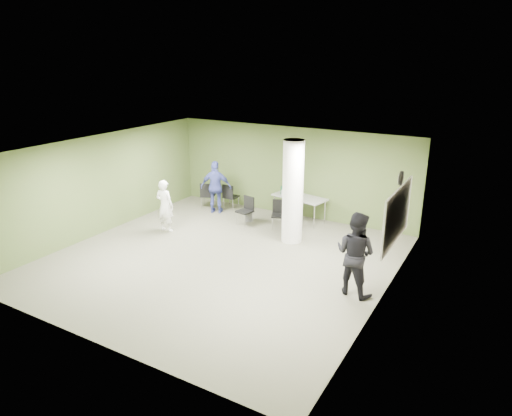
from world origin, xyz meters
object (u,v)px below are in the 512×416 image
Objects in this scene: folding_table at (299,198)px; chair_back_left at (207,193)px; man_black at (355,254)px; man_blue at (216,187)px; woman_white at (165,206)px.

chair_back_left is (-3.14, -0.41, -0.22)m from folding_table.
chair_back_left is 0.48× the size of man_black.
man_blue is at bearing -16.13° from man_black.
man_black is at bearing 131.32° from chair_back_left.
chair_back_left is 0.52× the size of man_blue.
folding_table is 2.71m from man_blue.
chair_back_left is at bearing -15.63° from man_black.
folding_table is 1.03× the size of man_blue.
folding_table is at bearing -38.81° from man_black.
man_blue is at bearing -156.34° from folding_table.
woman_white is at bearing 72.47° from chair_back_left.
chair_back_left is at bearing -161.78° from folding_table.
man_blue is (-5.55, 2.92, -0.07)m from man_black.
woman_white is at bearing 3.59° from man_black.
man_black reaches higher than chair_back_left.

